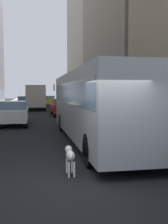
{
  "coord_description": "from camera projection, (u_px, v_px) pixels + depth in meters",
  "views": [
    {
      "loc": [
        -1.6,
        -6.54,
        2.21
      ],
      "look_at": [
        0.48,
        4.48,
        1.4
      ],
      "focal_mm": 44.08,
      "sensor_mm": 36.0,
      "label": 1
    }
  ],
  "objects": [
    {
      "name": "building_right_far",
      "position": [
        96.0,
        22.0,
        58.34
      ],
      "size": [
        9.61,
        22.01,
        34.13
      ],
      "color": "#B2A893",
      "rests_on": "ground"
    },
    {
      "name": "sidewalk_left",
      "position": [
        4.0,
        107.0,
        40.11
      ],
      "size": [
        2.4,
        110.0,
        0.15
      ],
      "primitive_type": "cube",
      "color": "#ADA89E",
      "rests_on": "ground"
    },
    {
      "name": "transit_bus",
      "position": [
        96.0,
        102.0,
        12.33
      ],
      "size": [
        2.78,
        11.53,
        3.05
      ],
      "color": "#999EA3",
      "rests_on": "ground"
    },
    {
      "name": "dalmatian_dog",
      "position": [
        70.0,
        155.0,
        7.37
      ],
      "size": [
        0.22,
        0.96,
        0.72
      ],
      "color": "white",
      "rests_on": "ground"
    },
    {
      "name": "car_silver_sedan",
      "position": [
        34.0,
        99.0,
        53.23
      ],
      "size": [
        1.82,
        4.54,
        1.62
      ],
      "color": "#B7BABF",
      "rests_on": "ground"
    },
    {
      "name": "sidewalk_right",
      "position": [
        81.0,
        106.0,
        42.22
      ],
      "size": [
        2.4,
        110.0,
        0.15
      ],
      "primitive_type": "cube",
      "color": "#9E9991",
      "rests_on": "ground"
    },
    {
      "name": "ground_plane",
      "position": [
        43.0,
        107.0,
        41.17
      ],
      "size": [
        120.0,
        120.0,
        0.0
      ],
      "primitive_type": "plane",
      "color": "black"
    },
    {
      "name": "car_white_van",
      "position": [
        14.0,
        113.0,
        18.51
      ],
      "size": [
        1.79,
        4.52,
        1.62
      ],
      "color": "silver",
      "rests_on": "ground"
    },
    {
      "name": "car_blue_hatchback",
      "position": [
        24.0,
        101.0,
        41.41
      ],
      "size": [
        1.92,
        4.7,
        1.62
      ],
      "color": "#4C6BB7",
      "rests_on": "ground"
    },
    {
      "name": "building_right_mid",
      "position": [
        135.0,
        19.0,
        36.29
      ],
      "size": [
        10.11,
        21.19,
        23.65
      ],
      "color": "gray",
      "rests_on": "ground"
    },
    {
      "name": "car_red_coupe",
      "position": [
        62.0,
        107.0,
        26.11
      ],
      "size": [
        1.95,
        4.56,
        1.62
      ],
      "color": "red",
      "rests_on": "ground"
    },
    {
      "name": "car_yellow_taxi",
      "position": [
        49.0,
        101.0,
        45.65
      ],
      "size": [
        1.77,
        4.03,
        1.62
      ],
      "color": "yellow",
      "rests_on": "ground"
    },
    {
      "name": "box_truck",
      "position": [
        35.0,
        97.0,
        34.92
      ],
      "size": [
        2.3,
        7.5,
        3.05
      ],
      "color": "#19519E",
      "rests_on": "ground"
    }
  ]
}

